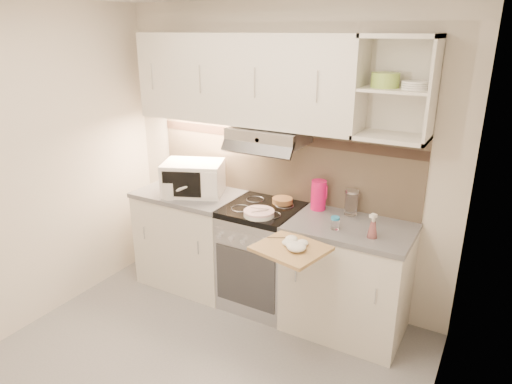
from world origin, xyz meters
The scene contains 17 objects.
ground centered at (0.00, 0.00, 0.00)m, with size 3.00×3.00×0.00m, color gray.
room_shell centered at (0.00, 0.37, 1.63)m, with size 3.04×2.84×2.52m.
base_cabinet_left centered at (-0.75, 1.10, 0.43)m, with size 0.90×0.60×0.86m, color silver.
worktop_left centered at (-0.75, 1.10, 0.88)m, with size 0.92×0.62×0.04m, color slate.
base_cabinet_right centered at (0.75, 1.10, 0.43)m, with size 0.90×0.60×0.86m, color silver.
worktop_right centered at (0.75, 1.10, 0.88)m, with size 0.92×0.62×0.04m, color slate.
electric_range centered at (0.00, 1.10, 0.45)m, with size 0.60×0.60×0.90m.
microwave centered at (-0.69, 1.09, 1.04)m, with size 0.61×0.54×0.29m.
watering_can centered at (-0.79, 0.89, 0.98)m, with size 0.27×0.14×0.23m.
plate_stack centered at (0.06, 0.92, 0.92)m, with size 0.24×0.24×0.05m.
bread_loaf centered at (0.10, 1.26, 0.92)m, with size 0.17×0.17×0.04m, color tan.
pink_pitcher centered at (0.41, 1.28, 1.02)m, with size 0.13×0.12×0.24m.
glass_jar centered at (0.68, 1.30, 1.00)m, with size 0.11×0.11×0.20m.
spice_jar centered at (0.67, 0.97, 0.95)m, with size 0.06×0.06×0.09m.
spray_bottle centered at (0.94, 0.97, 0.97)m, with size 0.07×0.07×0.19m.
cutting_board centered at (0.50, 0.58, 0.87)m, with size 0.45×0.40×0.02m, color tan.
dish_towel centered at (0.50, 0.60, 0.92)m, with size 0.23×0.20×0.06m, color silver, non-canonical shape.
Camera 1 is at (1.67, -1.96, 2.27)m, focal length 32.00 mm.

